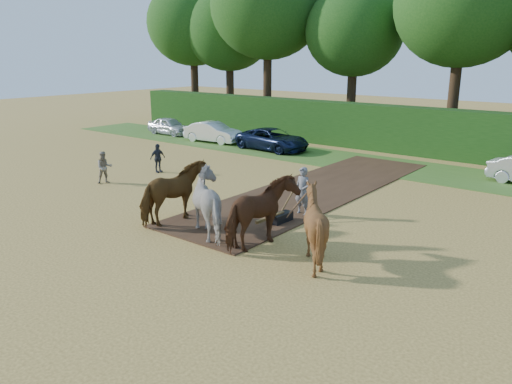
{
  "coord_description": "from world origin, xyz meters",
  "views": [
    {
      "loc": [
        13.49,
        -12.67,
        6.25
      ],
      "look_at": [
        2.63,
        1.02,
        1.4
      ],
      "focal_mm": 35.0,
      "sensor_mm": 36.0,
      "label": 1
    }
  ],
  "objects": [
    {
      "name": "spectator_far",
      "position": [
        -7.21,
        4.83,
        0.79
      ],
      "size": [
        0.5,
        0.96,
        1.57
      ],
      "primitive_type": "imported",
      "rotation": [
        0.0,
        0.0,
        1.44
      ],
      "color": "#252931",
      "rests_on": "ground"
    },
    {
      "name": "earth_strip",
      "position": [
        1.5,
        7.0,
        0.03
      ],
      "size": [
        4.5,
        17.0,
        0.05
      ],
      "primitive_type": "cube",
      "color": "#472D1C",
      "rests_on": "ground"
    },
    {
      "name": "treeline",
      "position": [
        -1.69,
        21.69,
        8.97
      ],
      "size": [
        48.7,
        10.6,
        14.21
      ],
      "color": "#382616",
      "rests_on": "ground"
    },
    {
      "name": "ground",
      "position": [
        0.0,
        0.0,
        0.0
      ],
      "size": [
        120.0,
        120.0,
        0.0
      ],
      "primitive_type": "plane",
      "color": "gold",
      "rests_on": "ground"
    },
    {
      "name": "plough_team",
      "position": [
        2.92,
        -0.25,
        1.16
      ],
      "size": [
        7.75,
        5.52,
        2.35
      ],
      "color": "brown",
      "rests_on": "ground"
    },
    {
      "name": "grass_verge",
      "position": [
        0.0,
        14.0,
        0.01
      ],
      "size": [
        50.0,
        5.0,
        0.03
      ],
      "primitive_type": "cube",
      "color": "#38601E",
      "rests_on": "ground"
    },
    {
      "name": "spectator_near",
      "position": [
        -7.45,
        1.59,
        0.8
      ],
      "size": [
        0.88,
        0.97,
        1.61
      ],
      "primitive_type": "imported",
      "rotation": [
        0.0,
        0.0,
        1.13
      ],
      "color": "#B0A48B",
      "rests_on": "ground"
    },
    {
      "name": "parked_cars",
      "position": [
        -1.5,
        14.14,
        0.7
      ],
      "size": [
        36.77,
        3.28,
        1.48
      ],
      "color": "silver",
      "rests_on": "ground"
    },
    {
      "name": "hedgerow",
      "position": [
        0.0,
        18.5,
        1.5
      ],
      "size": [
        46.0,
        1.6,
        3.0
      ],
      "primitive_type": "cube",
      "color": "#14380F",
      "rests_on": "ground"
    }
  ]
}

